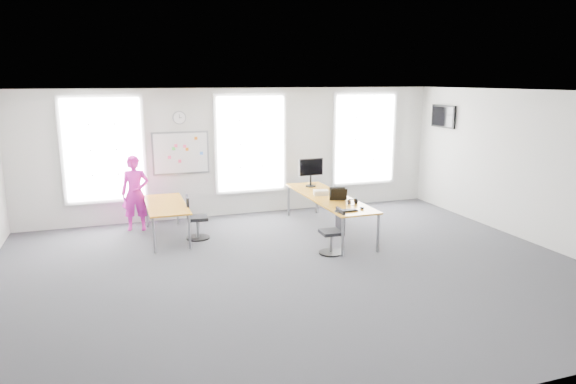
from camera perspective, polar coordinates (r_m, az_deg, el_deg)
name	(u,v)px	position (r m, az deg, el deg)	size (l,w,h in m)	color
floor	(295,270)	(8.87, 0.80, -8.67)	(10.00, 10.00, 0.00)	#27272C
ceiling	(296,92)	(8.28, 0.86, 11.08)	(10.00, 10.00, 0.00)	white
wall_back	(238,152)	(12.24, -5.54, 4.41)	(10.00, 10.00, 0.00)	silver
wall_front	(441,266)	(5.01, 16.64, -7.89)	(10.00, 10.00, 0.00)	silver
wall_right	(536,168)	(11.15, 25.80, 2.45)	(10.00, 10.00, 0.00)	silver
window_left	(104,150)	(11.86, -19.80, 4.45)	(1.60, 0.06, 2.20)	silver
window_mid	(251,144)	(12.25, -4.15, 5.39)	(1.60, 0.06, 2.20)	silver
window_right	(364,139)	(13.33, 8.47, 5.86)	(1.60, 0.06, 2.20)	silver
desk_right	(328,199)	(10.87, 4.50, -0.76)	(0.85, 3.17, 0.77)	orange
desk_left	(166,207)	(10.76, -13.40, -1.58)	(0.78, 1.95, 0.71)	orange
chair_right	(334,234)	(9.63, 5.10, -4.66)	(0.46, 0.46, 0.85)	black
chair_left	(195,220)	(10.61, -10.32, -3.08)	(0.48, 0.48, 0.90)	black
person	(135,193)	(11.44, -16.61, -0.12)	(0.59, 0.39, 1.62)	#D41CA4
whiteboard	(181,153)	(11.96, -11.82, 4.26)	(1.20, 0.03, 0.90)	white
wall_clock	(179,118)	(11.88, -11.99, 8.08)	(0.30, 0.30, 0.04)	gray
tv	(443,116)	(13.32, 16.88, 8.05)	(0.06, 0.90, 0.55)	black
keyboard	(346,211)	(9.68, 6.51, -2.09)	(0.42, 0.15, 0.02)	black
mouse	(362,208)	(9.89, 8.22, -1.75)	(0.07, 0.12, 0.04)	black
lens_cap	(352,205)	(10.17, 7.16, -1.44)	(0.06, 0.06, 0.01)	black
headphones	(352,202)	(10.24, 7.15, -1.07)	(0.19, 0.10, 0.11)	black
laptop_sleeve	(338,194)	(10.48, 5.59, -0.26)	(0.34, 0.27, 0.27)	black
paper_stack	(321,193)	(10.99, 3.67, -0.06)	(0.30, 0.23, 0.10)	beige
monitor	(311,170)	(11.78, 2.56, 2.48)	(0.59, 0.24, 0.65)	black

